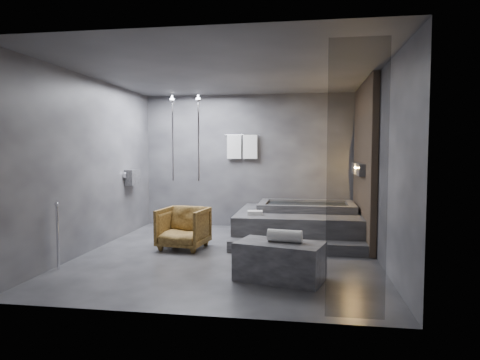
# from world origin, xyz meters

# --- Properties ---
(room) EXTENTS (5.00, 5.04, 2.82)m
(room) POSITION_xyz_m (0.40, 0.24, 1.73)
(room) COLOR #29292B
(room) RESTS_ON ground
(tub_deck) EXTENTS (2.20, 2.00, 0.50)m
(tub_deck) POSITION_xyz_m (1.05, 1.45, 0.25)
(tub_deck) COLOR #2D2D30
(tub_deck) RESTS_ON ground
(tub_step) EXTENTS (2.20, 0.36, 0.18)m
(tub_step) POSITION_xyz_m (1.05, 0.27, 0.09)
(tub_step) COLOR #2D2D30
(tub_step) RESTS_ON ground
(concrete_bench) EXTENTS (1.18, 0.85, 0.48)m
(concrete_bench) POSITION_xyz_m (0.87, -1.20, 0.24)
(concrete_bench) COLOR #37373A
(concrete_bench) RESTS_ON ground
(driftwood_chair) EXTENTS (0.82, 0.84, 0.69)m
(driftwood_chair) POSITION_xyz_m (-0.82, 0.28, 0.34)
(driftwood_chair) COLOR #432D10
(driftwood_chair) RESTS_ON ground
(rolled_towel) EXTENTS (0.45, 0.22, 0.16)m
(rolled_towel) POSITION_xyz_m (0.93, -1.18, 0.56)
(rolled_towel) COLOR white
(rolled_towel) RESTS_ON concrete_bench
(deck_towel) EXTENTS (0.28, 0.22, 0.07)m
(deck_towel) POSITION_xyz_m (0.31, 0.88, 0.53)
(deck_towel) COLOR silver
(deck_towel) RESTS_ON tub_deck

